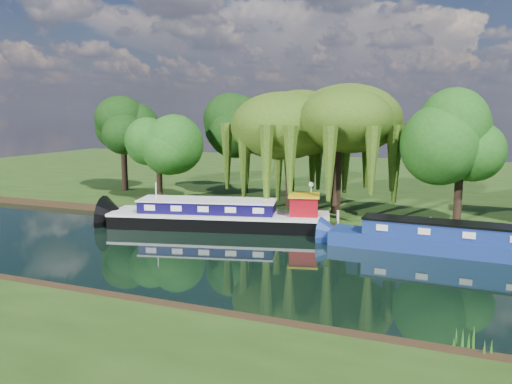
% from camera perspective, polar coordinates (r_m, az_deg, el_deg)
% --- Properties ---
extents(ground, '(120.00, 120.00, 0.00)m').
position_cam_1_polar(ground, '(27.99, -0.50, -7.75)').
color(ground, black).
extents(far_bank, '(120.00, 52.00, 0.45)m').
position_cam_1_polar(far_bank, '(60.19, 11.74, 1.46)').
color(far_bank, '#1E380F').
rests_on(far_bank, ground).
extents(dutch_barge, '(15.87, 7.01, 3.27)m').
position_cam_1_polar(dutch_barge, '(35.46, -4.01, -2.77)').
color(dutch_barge, black).
rests_on(dutch_barge, ground).
extents(narrowboat, '(13.63, 2.62, 1.98)m').
position_cam_1_polar(narrowboat, '(31.20, 20.91, -5.24)').
color(narrowboat, navy).
rests_on(narrowboat, ground).
extents(red_dinghy, '(3.65, 3.05, 0.65)m').
position_cam_1_polar(red_dinghy, '(37.73, -11.45, -3.46)').
color(red_dinghy, maroon).
rests_on(red_dinghy, ground).
extents(willow_left, '(7.41, 7.41, 8.88)m').
position_cam_1_polar(willow_left, '(40.24, 3.98, 7.40)').
color(willow_left, black).
rests_on(willow_left, far_bank).
extents(willow_right, '(7.29, 7.29, 8.88)m').
position_cam_1_polar(willow_right, '(38.03, 9.32, 7.24)').
color(willow_right, black).
rests_on(willow_right, far_bank).
extents(tree_far_left, '(4.45, 4.45, 7.17)m').
position_cam_1_polar(tree_far_left, '(43.95, -11.09, 5.41)').
color(tree_far_left, black).
rests_on(tree_far_left, far_bank).
extents(tree_far_back, '(4.90, 4.90, 8.24)m').
position_cam_1_polar(tree_far_back, '(50.39, -14.96, 6.69)').
color(tree_far_back, black).
rests_on(tree_far_back, far_bank).
extents(tree_far_mid, '(5.23, 5.23, 8.56)m').
position_cam_1_polar(tree_far_mid, '(46.91, -1.31, 7.01)').
color(tree_far_mid, black).
rests_on(tree_far_mid, far_bank).
extents(tree_far_right, '(4.87, 4.87, 7.97)m').
position_cam_1_polar(tree_far_right, '(36.94, 22.43, 5.07)').
color(tree_far_right, black).
rests_on(tree_far_right, far_bank).
extents(lamppost, '(0.36, 0.36, 2.56)m').
position_cam_1_polar(lamppost, '(37.03, 6.32, 0.24)').
color(lamppost, silver).
rests_on(lamppost, far_bank).
extents(mooring_posts, '(19.16, 0.16, 1.00)m').
position_cam_1_polar(mooring_posts, '(35.59, 3.83, -2.50)').
color(mooring_posts, silver).
rests_on(mooring_posts, far_bank).
extents(reeds_near, '(33.70, 1.50, 1.10)m').
position_cam_1_polar(reeds_near, '(19.11, 10.49, -14.44)').
color(reeds_near, '#1E4D14').
rests_on(reeds_near, ground).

